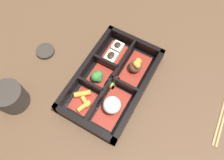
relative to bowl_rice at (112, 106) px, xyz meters
name	(u,v)px	position (x,y,z in m)	size (l,w,h in m)	color
ground_plane	(112,84)	(-0.07, -0.04, -0.03)	(3.00, 3.00, 0.00)	#4C3523
bento_base	(112,83)	(-0.07, -0.04, -0.03)	(0.32, 0.20, 0.01)	black
bento_rim	(111,80)	(-0.07, -0.04, -0.01)	(0.32, 0.20, 0.05)	black
bowl_stew	(135,67)	(-0.14, 0.00, 0.00)	(0.12, 0.06, 0.05)	maroon
bowl_rice	(112,106)	(0.00, 0.00, 0.00)	(0.12, 0.06, 0.05)	maroon
bowl_tofu	(114,53)	(-0.16, -0.08, -0.01)	(0.09, 0.06, 0.03)	maroon
bowl_greens	(98,77)	(-0.06, -0.08, 0.00)	(0.07, 0.06, 0.04)	maroon
bowl_carrots	(83,100)	(0.02, -0.08, -0.01)	(0.08, 0.06, 0.02)	maroon
bowl_pickles	(111,82)	(-0.07, -0.04, -0.01)	(0.04, 0.03, 0.01)	maroon
tea_cup	(11,97)	(0.12, -0.26, 0.01)	(0.08, 0.08, 0.07)	#2D2823
chopsticks	(224,110)	(-0.16, 0.28, -0.03)	(0.23, 0.03, 0.01)	#A87F51
sauce_dish	(45,51)	(-0.06, -0.28, -0.02)	(0.06, 0.06, 0.01)	#2D2823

